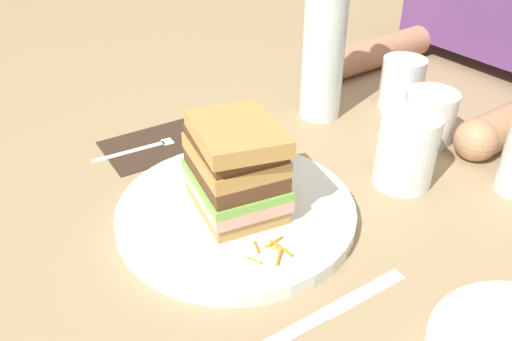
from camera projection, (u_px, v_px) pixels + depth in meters
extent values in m
plane|color=#9E8460|center=(251.00, 216.00, 0.65)|extent=(3.00, 3.00, 0.00)
cylinder|color=white|center=(236.00, 212.00, 0.64)|extent=(0.29, 0.29, 0.02)
cube|color=tan|center=(236.00, 199.00, 0.63)|extent=(0.13, 0.11, 0.02)
cube|color=#E0A393|center=(236.00, 188.00, 0.62)|extent=(0.14, 0.12, 0.02)
cube|color=#7AB74C|center=(235.00, 179.00, 0.61)|extent=(0.14, 0.12, 0.01)
cube|color=#56331E|center=(235.00, 168.00, 0.61)|extent=(0.13, 0.11, 0.02)
cube|color=tan|center=(235.00, 154.00, 0.59)|extent=(0.13, 0.11, 0.02)
cube|color=#56331E|center=(234.00, 142.00, 0.59)|extent=(0.13, 0.10, 0.01)
cube|color=tan|center=(235.00, 132.00, 0.57)|extent=(0.13, 0.12, 0.03)
cylinder|color=orange|center=(200.00, 171.00, 0.70)|extent=(0.02, 0.02, 0.00)
cylinder|color=orange|center=(220.00, 166.00, 0.71)|extent=(0.01, 0.03, 0.00)
cylinder|color=orange|center=(200.00, 176.00, 0.69)|extent=(0.02, 0.01, 0.00)
cylinder|color=orange|center=(217.00, 163.00, 0.71)|extent=(0.03, 0.01, 0.00)
cylinder|color=orange|center=(202.00, 178.00, 0.68)|extent=(0.02, 0.02, 0.00)
cylinder|color=orange|center=(205.00, 170.00, 0.70)|extent=(0.02, 0.01, 0.00)
cylinder|color=orange|center=(212.00, 173.00, 0.69)|extent=(0.03, 0.02, 0.00)
cylinder|color=orange|center=(220.00, 171.00, 0.70)|extent=(0.01, 0.03, 0.00)
cylinder|color=orange|center=(228.00, 171.00, 0.70)|extent=(0.02, 0.02, 0.00)
cylinder|color=orange|center=(214.00, 169.00, 0.70)|extent=(0.02, 0.02, 0.00)
cylinder|color=orange|center=(254.00, 260.00, 0.55)|extent=(0.02, 0.01, 0.00)
cylinder|color=orange|center=(282.00, 248.00, 0.57)|extent=(0.03, 0.01, 0.00)
cylinder|color=orange|center=(275.00, 242.00, 0.58)|extent=(0.01, 0.02, 0.00)
cylinder|color=orange|center=(279.00, 258.00, 0.56)|extent=(0.02, 0.02, 0.00)
cylinder|color=orange|center=(275.00, 248.00, 0.57)|extent=(0.02, 0.02, 0.00)
cylinder|color=orange|center=(257.00, 247.00, 0.57)|extent=(0.02, 0.01, 0.00)
cube|color=#38281E|center=(164.00, 142.00, 0.80)|extent=(0.12, 0.18, 0.00)
cube|color=silver|center=(129.00, 150.00, 0.77)|extent=(0.02, 0.11, 0.00)
cube|color=silver|center=(169.00, 139.00, 0.80)|extent=(0.02, 0.02, 0.00)
cylinder|color=silver|center=(188.00, 137.00, 0.80)|extent=(0.01, 0.04, 0.00)
cylinder|color=silver|center=(186.00, 136.00, 0.81)|extent=(0.01, 0.04, 0.00)
cylinder|color=silver|center=(185.00, 134.00, 0.81)|extent=(0.01, 0.04, 0.00)
cylinder|color=silver|center=(183.00, 133.00, 0.82)|extent=(0.01, 0.04, 0.00)
cube|color=silver|center=(286.00, 336.00, 0.49)|extent=(0.02, 0.10, 0.00)
cube|color=silver|center=(364.00, 293.00, 0.54)|extent=(0.02, 0.11, 0.00)
cylinder|color=white|center=(406.00, 150.00, 0.68)|extent=(0.08, 0.08, 0.10)
cylinder|color=#E55638|center=(404.00, 161.00, 0.69)|extent=(0.07, 0.07, 0.07)
cylinder|color=silver|center=(324.00, 49.00, 0.81)|extent=(0.07, 0.07, 0.23)
cylinder|color=silver|center=(432.00, 118.00, 0.78)|extent=(0.08, 0.08, 0.08)
cylinder|color=silver|center=(402.00, 83.00, 0.88)|extent=(0.07, 0.07, 0.09)
cylinder|color=tan|center=(374.00, 53.00, 1.03)|extent=(0.06, 0.27, 0.06)
sphere|color=tan|center=(324.00, 68.00, 0.97)|extent=(0.06, 0.06, 0.06)
sphere|color=tan|center=(476.00, 140.00, 0.75)|extent=(0.06, 0.06, 0.06)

